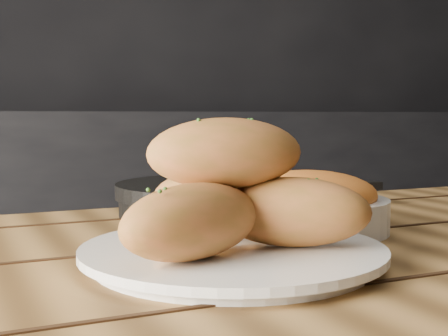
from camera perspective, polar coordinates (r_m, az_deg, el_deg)
counter at (r=2.21m, az=-5.11°, el=-6.64°), size 2.80×0.60×0.90m
plate at (r=0.59m, az=0.82°, el=-7.92°), size 0.29×0.29×0.02m
bread_rolls at (r=0.58m, az=0.48°, el=-2.71°), size 0.27×0.23×0.12m
skillet at (r=0.88m, az=-0.96°, el=-2.74°), size 0.41×0.27×0.05m
bowl at (r=0.76m, az=7.72°, el=-3.29°), size 0.19×0.19×0.07m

